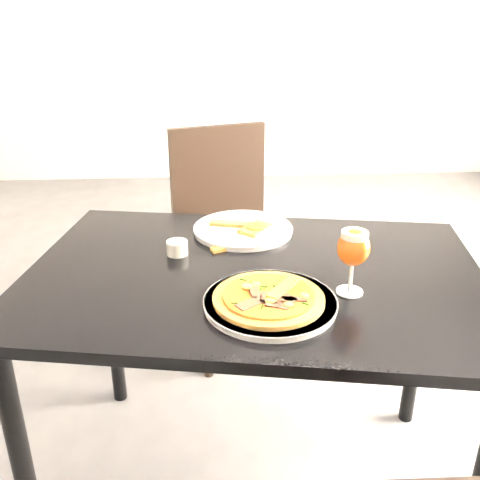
{
  "coord_description": "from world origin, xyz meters",
  "views": [
    {
      "loc": [
        -0.35,
        -1.6,
        1.39
      ],
      "look_at": [
        -0.27,
        -0.32,
        0.83
      ],
      "focal_mm": 40.0,
      "sensor_mm": 36.0,
      "label": 1
    }
  ],
  "objects": [
    {
      "name": "plate_main",
      "position": [
        -0.22,
        -0.52,
        0.76
      ],
      "size": [
        0.38,
        0.38,
        0.02
      ],
      "primitive_type": "cylinder",
      "rotation": [
        0.0,
        0.0,
        0.25
      ],
      "color": "silver",
      "rests_on": "dining_table"
    },
    {
      "name": "plate_second",
      "position": [
        -0.25,
        -0.08,
        0.76
      ],
      "size": [
        0.32,
        0.32,
        0.02
      ],
      "primitive_type": "cylinder",
      "rotation": [
        0.0,
        0.0,
        0.06
      ],
      "color": "silver",
      "rests_on": "dining_table"
    },
    {
      "name": "crust_scraps",
      "position": [
        -0.24,
        -0.09,
        0.77
      ],
      "size": [
        0.2,
        0.14,
        0.02
      ],
      "rotation": [
        0.0,
        0.0,
        0.19
      ],
      "color": "olive",
      "rests_on": "plate_second"
    },
    {
      "name": "loose_crust",
      "position": [
        -0.29,
        -0.2,
        0.75
      ],
      "size": [
        0.12,
        0.07,
        0.01
      ],
      "primitive_type": "cube",
      "rotation": [
        0.0,
        0.0,
        0.37
      ],
      "color": "olive",
      "rests_on": "dining_table"
    },
    {
      "name": "dining_table",
      "position": [
        -0.24,
        -0.34,
        0.66
      ],
      "size": [
        1.32,
        0.99,
        0.75
      ],
      "rotation": [
        0.0,
        0.0,
        -0.17
      ],
      "color": "black",
      "rests_on": "ground"
    },
    {
      "name": "beer_glass",
      "position": [
        -0.01,
        -0.47,
        0.87
      ],
      "size": [
        0.08,
        0.08,
        0.17
      ],
      "color": "white",
      "rests_on": "dining_table"
    },
    {
      "name": "ground",
      "position": [
        0.0,
        0.0,
        0.0
      ],
      "size": [
        6.0,
        6.0,
        0.0
      ],
      "primitive_type": "plane",
      "color": "#505052",
      "rests_on": "ground"
    },
    {
      "name": "pizza",
      "position": [
        -0.22,
        -0.53,
        0.78
      ],
      "size": [
        0.26,
        0.26,
        0.03
      ],
      "rotation": [
        0.0,
        0.0,
        0.61
      ],
      "color": "olive",
      "rests_on": "plate_main"
    },
    {
      "name": "sauce_cup",
      "position": [
        -0.44,
        -0.23,
        0.77
      ],
      "size": [
        0.06,
        0.06,
        0.04
      ],
      "color": "beige",
      "rests_on": "dining_table"
    },
    {
      "name": "chair_far",
      "position": [
        -0.27,
        0.48,
        0.52
      ],
      "size": [
        0.54,
        0.54,
        0.94
      ],
      "rotation": [
        0.0,
        0.0,
        0.29
      ],
      "color": "black",
      "rests_on": "ground"
    }
  ]
}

